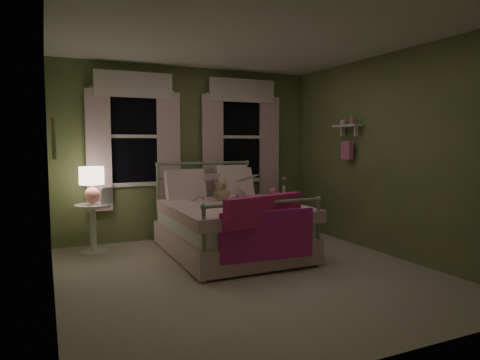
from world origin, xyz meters
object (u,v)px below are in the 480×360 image
child_right (235,182)px  table_lamp (92,181)px  nightstand_left (93,222)px  nightstand_right (279,202)px  teddy_bear (221,192)px  child_left (198,181)px  bed (230,225)px

child_right → table_lamp: bearing=0.9°
nightstand_left → table_lamp: (0.00, -0.00, 0.54)m
nightstand_right → nightstand_left: bearing=176.3°
nightstand_right → teddy_bear: bearing=-163.9°
child_right → table_lamp: (-1.91, 0.33, 0.05)m
nightstand_left → child_left: bearing=-13.6°
nightstand_right → bed: bearing=-151.4°
child_left → teddy_bear: (0.28, -0.16, -0.15)m
teddy_bear → child_left: bearing=150.5°
teddy_bear → table_lamp: table_lamp is taller
teddy_bear → table_lamp: size_ratio=0.67×
nightstand_right → child_left: bearing=-173.6°
child_left → table_lamp: bearing=-7.7°
child_right → table_lamp: child_right is taller
nightstand_left → nightstand_right: bearing=-3.7°
teddy_bear → nightstand_left: teddy_bear is taller
bed → child_left: (-0.29, 0.43, 0.56)m
teddy_bear → nightstand_left: 1.74m
child_left → table_lamp: 1.39m
teddy_bear → nightstand_right: 1.15m
teddy_bear → table_lamp: bearing=163.5°
child_left → nightstand_left: (-1.35, 0.33, -0.52)m
child_right → nightstand_left: 2.00m
teddy_bear → nightstand_right: bearing=16.1°
child_left → nightstand_left: 1.48m
teddy_bear → nightstand_left: size_ratio=0.50×
nightstand_left → nightstand_right: 2.72m
child_right → bed: bearing=68.2°
child_left → child_right: bearing=-174.2°
child_right → nightstand_right: bearing=-158.6°
bed → nightstand_right: bearing=28.6°
bed → child_right: (0.27, 0.43, 0.53)m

